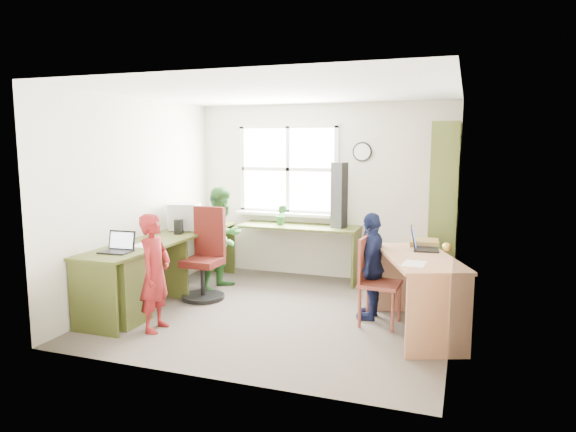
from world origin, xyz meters
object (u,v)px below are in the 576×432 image
object	(u,v)px
laptop_right	(421,244)
right_desk	(419,277)
cd_tower	(339,195)
person_navy	(372,266)
l_desk	(163,269)
crt_monitor	(185,217)
person_red	(155,273)
person_green	(223,238)
wooden_chair	(374,278)
bookshelf	(444,216)
potted_plant	(281,215)
laptop_left	(118,247)
swivel_chair	(206,259)

from	to	relation	value
laptop_right	right_desk	bearing A→B (deg)	176.62
cd_tower	person_navy	world-z (taller)	cd_tower
l_desk	crt_monitor	world-z (taller)	crt_monitor
person_red	person_green	bearing A→B (deg)	-3.48
right_desk	wooden_chair	size ratio (longest dim) A/B	1.62
cd_tower	person_green	distance (m)	1.62
wooden_chair	cd_tower	size ratio (longest dim) A/B	1.05
crt_monitor	laptop_right	xyz separation A→B (m)	(2.99, -0.35, -0.10)
l_desk	laptop_right	size ratio (longest dim) A/B	8.01
right_desk	bookshelf	distance (m)	1.37
person_navy	laptop_right	bearing A→B (deg)	97.92
potted_plant	laptop_right	bearing A→B (deg)	-30.59
laptop_right	wooden_chair	bearing A→B (deg)	112.76
person_red	right_desk	bearing A→B (deg)	-76.90
laptop_left	person_red	world-z (taller)	person_red
swivel_chair	laptop_right	size ratio (longest dim) A/B	2.97
bookshelf	person_green	world-z (taller)	bookshelf
potted_plant	person_green	xyz separation A→B (m)	(-0.54, -0.70, -0.23)
bookshelf	wooden_chair	world-z (taller)	bookshelf
wooden_chair	person_green	world-z (taller)	person_green
laptop_right	potted_plant	bearing A→B (deg)	53.35
swivel_chair	cd_tower	xyz separation A→B (m)	(1.36, 1.19, 0.71)
laptop_left	person_red	distance (m)	0.54
swivel_chair	person_red	bearing A→B (deg)	-86.98
wooden_chair	person_red	bearing A→B (deg)	-152.37
right_desk	person_red	xyz separation A→B (m)	(-2.48, -0.80, 0.03)
wooden_chair	potted_plant	distance (m)	2.11
laptop_left	potted_plant	world-z (taller)	potted_plant
l_desk	laptop_right	xyz separation A→B (m)	(2.77, 0.51, 0.37)
swivel_chair	l_desk	bearing A→B (deg)	-115.16
bookshelf	laptop_left	xyz separation A→B (m)	(-3.14, -2.00, -0.20)
cd_tower	potted_plant	distance (m)	0.85
crt_monitor	cd_tower	size ratio (longest dim) A/B	0.48
person_red	person_navy	size ratio (longest dim) A/B	1.03
right_desk	person_navy	bearing A→B (deg)	131.41
person_green	person_navy	distance (m)	2.07
crt_monitor	wooden_chair	bearing A→B (deg)	-26.98
bookshelf	cd_tower	distance (m)	1.38
wooden_chair	person_green	size ratio (longest dim) A/B	0.69
l_desk	laptop_right	bearing A→B (deg)	10.50
laptop_right	bookshelf	bearing A→B (deg)	-16.93
right_desk	person_green	size ratio (longest dim) A/B	1.12
l_desk	potted_plant	bearing A→B (deg)	64.16
right_desk	cd_tower	xyz separation A→B (m)	(-1.18, 1.53, 0.62)
wooden_chair	laptop_left	bearing A→B (deg)	-158.27
potted_plant	person_navy	distance (m)	1.93
swivel_chair	wooden_chair	xyz separation A→B (m)	(2.08, -0.26, 0.02)
right_desk	laptop_right	size ratio (longest dim) A/B	3.99
right_desk	laptop_left	world-z (taller)	laptop_left
wooden_chair	laptop_right	distance (m)	0.60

